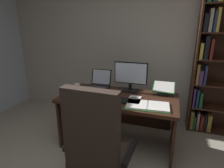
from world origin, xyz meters
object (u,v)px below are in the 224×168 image
Objects in this scene: coffee_mug at (78,87)px; laptop at (99,84)px; office_chair at (97,154)px; open_binder at (148,106)px; computer_mouse at (100,97)px; pen at (136,98)px; bookshelf at (222,61)px; reading_stand_with_book at (164,88)px; keyboard at (123,101)px; desk at (120,108)px; monitor at (131,77)px; notepad at (134,99)px.

laptop is at bearing 40.47° from coffee_mug.
office_chair reaches higher than open_binder.
pen is (0.44, 0.12, -0.01)m from computer_mouse.
reading_stand_with_book is at bearing -146.74° from bookshelf.
office_chair is 0.76m from keyboard.
keyboard is at bearing -66.19° from desk.
keyboard is (0.48, -0.41, -0.04)m from laptop.
monitor is 0.58m from open_binder.
office_chair reaches higher than coffee_mug.
monitor is at bearing -171.62° from reading_stand_with_book.
office_chair is at bearing -92.03° from monitor.
bookshelf is 5.37× the size of keyboard.
reading_stand_with_book is (0.45, 0.07, -0.14)m from monitor.
desk is 15.58× the size of coffee_mug.
keyboard is 0.18m from pen.
monitor is 0.37m from pen.
keyboard is 0.31m from open_binder.
pen is 0.86m from coffee_mug.
keyboard is at bearing -138.72° from pen.
desk is at bearing -26.03° from laptop.
laptop is 3.02× the size of computer_mouse.
monitor is at bearing 116.35° from pen.
laptop reaches higher than open_binder.
bookshelf reaches higher than coffee_mug.
keyboard is 0.82× the size of open_binder.
monitor is 0.90× the size of open_binder.
desk is 0.94m from office_chair.
keyboard is (-1.21, -0.96, -0.39)m from bookshelf.
bookshelf is 16.12× the size of pen.
notepad is (0.12, -0.28, -0.20)m from monitor.
office_chair is 0.79m from open_binder.
notepad is at bearing 45.74° from keyboard.
keyboard is 1.45× the size of reading_stand_with_book.
laptop reaches higher than coffee_mug.
desk is 7.15× the size of notepad.
laptop is 1.09× the size of reading_stand_with_book.
monitor is 0.45m from keyboard.
bookshelf is 4.40× the size of open_binder.
laptop is (-1.69, -0.55, -0.34)m from bookshelf.
coffee_mug is (-0.42, 0.20, 0.03)m from computer_mouse.
coffee_mug reaches higher than pen.
bookshelf is at bearing 38.55° from keyboard.
bookshelf is at bearing 37.67° from notepad.
monitor reaches higher than laptop.
pen is at bearing -5.26° from coffee_mug.
notepad is at bearing 81.65° from office_chair.
bookshelf is 1.99× the size of office_chair.
computer_mouse is (-0.20, -0.22, 0.21)m from desk.
monitor is at bearing 90.26° from office_chair.
office_chair is at bearing -70.13° from computer_mouse.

